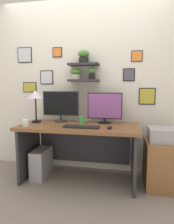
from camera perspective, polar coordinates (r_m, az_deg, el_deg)
ground_plane at (r=2.73m, az=-2.40°, el=-19.61°), size 8.00×8.00×0.00m
back_wall_assembly at (r=2.86m, az=-0.53°, el=9.73°), size 4.40×0.24×2.70m
desk at (r=2.58m, az=-2.19°, el=-8.38°), size 1.54×0.68×0.75m
monitor_left at (r=2.74m, az=-7.86°, el=2.01°), size 0.53×0.18×0.43m
monitor_right at (r=2.61m, az=5.33°, el=1.32°), size 0.47×0.18×0.42m
keyboard at (r=2.32m, az=-1.67°, el=-4.46°), size 0.44×0.14×0.02m
computer_mouse at (r=2.27m, az=6.81°, el=-4.65°), size 0.06×0.09×0.03m
desk_lamp at (r=2.74m, az=-15.17°, el=4.53°), size 0.22×0.22×0.45m
coffee_mug at (r=2.51m, az=-17.88°, el=-3.11°), size 0.08×0.08×0.09m
pen_cup at (r=2.57m, az=-1.66°, el=-2.41°), size 0.07×0.07×0.10m
drawer_cabinet at (r=2.64m, az=21.77°, el=-14.27°), size 0.44×0.50×0.57m
printer at (r=2.53m, az=22.17°, el=-6.37°), size 0.38×0.34×0.17m
computer_tower_left at (r=2.82m, az=-13.47°, el=-14.55°), size 0.18×0.40×0.39m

